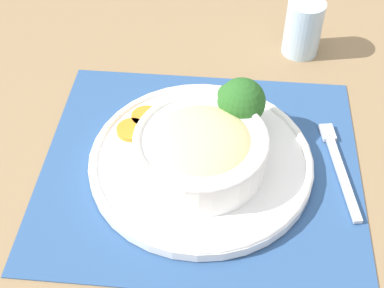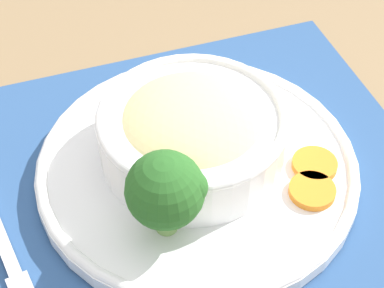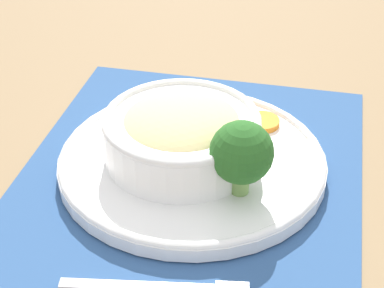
% 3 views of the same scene
% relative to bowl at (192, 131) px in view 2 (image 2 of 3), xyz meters
% --- Properties ---
extents(ground_plane, '(4.00, 4.00, 0.00)m').
position_rel_bowl_xyz_m(ground_plane, '(-0.00, 0.01, -0.05)').
color(ground_plane, '#8C704C').
extents(placemat, '(0.48, 0.43, 0.00)m').
position_rel_bowl_xyz_m(placemat, '(-0.00, 0.01, -0.05)').
color(placemat, '#2D5184').
rests_on(placemat, ground_plane).
extents(plate, '(0.32, 0.32, 0.02)m').
position_rel_bowl_xyz_m(plate, '(-0.00, 0.01, -0.04)').
color(plate, white).
rests_on(plate, placemat).
extents(bowl, '(0.19, 0.19, 0.07)m').
position_rel_bowl_xyz_m(bowl, '(0.00, 0.00, 0.00)').
color(bowl, white).
rests_on(bowl, plate).
extents(broccoli_floret, '(0.07, 0.07, 0.09)m').
position_rel_bowl_xyz_m(broccoli_floret, '(0.05, 0.08, 0.02)').
color(broccoli_floret, '#759E51').
rests_on(broccoli_floret, plate).
extents(carrot_slice_near, '(0.04, 0.04, 0.01)m').
position_rel_bowl_xyz_m(carrot_slice_near, '(-0.09, 0.09, -0.03)').
color(carrot_slice_near, orange).
rests_on(carrot_slice_near, plate).
extents(carrot_slice_middle, '(0.04, 0.04, 0.01)m').
position_rel_bowl_xyz_m(carrot_slice_middle, '(-0.11, 0.06, -0.03)').
color(carrot_slice_middle, orange).
rests_on(carrot_slice_middle, plate).
extents(fork, '(0.04, 0.18, 0.01)m').
position_rel_bowl_xyz_m(fork, '(0.20, 0.03, -0.05)').
color(fork, silver).
rests_on(fork, placemat).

